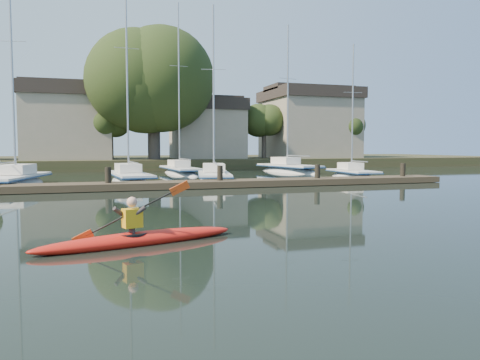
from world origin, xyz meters
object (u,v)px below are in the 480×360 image
object	(u,v)px
kayak	(138,236)
sailboat_3	(214,185)
sailboat_1	(15,189)
sailboat_2	(130,185)
dock	(166,185)
sailboat_7	(289,175)
sailboat_4	(352,180)
sailboat_6	(180,176)

from	to	relation	value
kayak	sailboat_3	xyz separation A→B (m)	(6.45, 18.12, -0.37)
sailboat_3	sailboat_1	bearing A→B (deg)	-169.68
sailboat_2	dock	bearing A→B (deg)	-78.46
sailboat_1	dock	bearing A→B (deg)	-15.95
kayak	dock	bearing A→B (deg)	62.90
sailboat_7	sailboat_2	bearing A→B (deg)	-163.70
dock	sailboat_4	size ratio (longest dim) A/B	3.16
kayak	sailboat_2	xyz separation A→B (m)	(1.23, 19.37, -0.37)
sailboat_1	sailboat_4	distance (m)	22.29
dock	sailboat_6	size ratio (longest dim) A/B	2.26
kayak	sailboat_7	xyz separation A→B (m)	(15.40, 26.77, -0.40)
dock	sailboat_1	distance (m)	9.11
sailboat_1	sailboat_3	distance (m)	11.72
kayak	sailboat_7	distance (m)	30.89
dock	sailboat_2	xyz separation A→B (m)	(-1.55, 5.19, -0.38)
dock	sailboat_1	world-z (taller)	sailboat_1
sailboat_1	sailboat_6	world-z (taller)	sailboat_6
sailboat_2	sailboat_4	xyz separation A→B (m)	(15.78, -0.47, 0.01)
kayak	sailboat_2	distance (m)	19.41
kayak	sailboat_1	bearing A→B (deg)	89.97
dock	sailboat_2	bearing A→B (deg)	106.63
sailboat_3	sailboat_4	world-z (taller)	sailboat_3
kayak	sailboat_2	size ratio (longest dim) A/B	0.34
kayak	sailboat_4	xyz separation A→B (m)	(17.02, 18.90, -0.36)
kayak	dock	size ratio (longest dim) A/B	0.14
sailboat_3	sailboat_7	xyz separation A→B (m)	(8.96, 8.65, -0.03)
kayak	sailboat_3	world-z (taller)	sailboat_3
kayak	sailboat_6	bearing A→B (deg)	61.73
sailboat_3	sailboat_6	bearing A→B (deg)	105.50
sailboat_3	dock	bearing A→B (deg)	-121.11
sailboat_6	sailboat_3	bearing A→B (deg)	-89.76
sailboat_7	sailboat_1	bearing A→B (deg)	-169.28
dock	sailboat_7	distance (m)	17.83
kayak	sailboat_4	bearing A→B (deg)	32.01
kayak	sailboat_3	distance (m)	19.23
sailboat_2	sailboat_7	size ratio (longest dim) A/B	1.02
sailboat_7	sailboat_6	bearing A→B (deg)	167.44
sailboat_1	sailboat_7	distance (m)	22.30
sailboat_7	dock	bearing A→B (deg)	-146.33
sailboat_7	kayak	bearing A→B (deg)	-131.19
sailboat_1	sailboat_3	size ratio (longest dim) A/B	1.14
sailboat_1	sailboat_4	xyz separation A→B (m)	(22.28, 0.48, 0.02)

